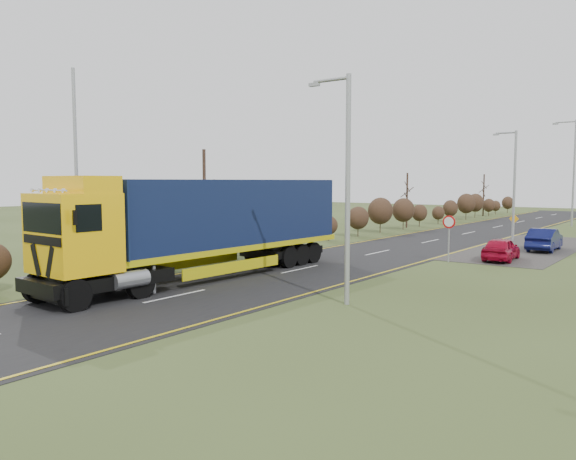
# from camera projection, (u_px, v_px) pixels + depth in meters

# --- Properties ---
(ground) EXTENTS (160.00, 160.00, 0.00)m
(ground) POSITION_uv_depth(u_px,v_px,m) (246.00, 281.00, 24.15)
(ground) COLOR #35411B
(ground) RESTS_ON ground
(road) EXTENTS (8.00, 120.00, 0.02)m
(road) POSITION_uv_depth(u_px,v_px,m) (361.00, 256.00, 32.12)
(road) COLOR black
(road) RESTS_ON ground
(layby) EXTENTS (6.00, 18.00, 0.02)m
(layby) POSITION_uv_depth(u_px,v_px,m) (526.00, 248.00, 36.21)
(layby) COLOR #2B2926
(layby) RESTS_ON ground
(lane_markings) EXTENTS (7.52, 116.00, 0.01)m
(lane_markings) POSITION_uv_depth(u_px,v_px,m) (358.00, 257.00, 31.88)
(lane_markings) COLOR gold
(lane_markings) RESTS_ON road
(hedgerow) EXTENTS (2.24, 102.04, 6.05)m
(hedgerow) POSITION_uv_depth(u_px,v_px,m) (257.00, 226.00, 33.89)
(hedgerow) COLOR black
(hedgerow) RESTS_ON ground
(lorry) EXTENTS (3.14, 16.20, 4.49)m
(lorry) POSITION_uv_depth(u_px,v_px,m) (208.00, 221.00, 24.80)
(lorry) COLOR black
(lorry) RESTS_ON ground
(car_red_hatchback) EXTENTS (1.76, 3.80, 1.26)m
(car_red_hatchback) POSITION_uv_depth(u_px,v_px,m) (501.00, 249.00, 30.38)
(car_red_hatchback) COLOR #A00823
(car_red_hatchback) RESTS_ON ground
(car_blue_sedan) EXTENTS (1.60, 4.25, 1.38)m
(car_blue_sedan) POSITION_uv_depth(u_px,v_px,m) (544.00, 240.00, 34.67)
(car_blue_sedan) COLOR #0B0F3E
(car_blue_sedan) RESTS_ON ground
(streetlight_near) EXTENTS (1.70, 0.18, 7.94)m
(streetlight_near) POSITION_uv_depth(u_px,v_px,m) (346.00, 180.00, 19.34)
(streetlight_near) COLOR #9A9D9F
(streetlight_near) RESTS_ON ground
(streetlight_mid) EXTENTS (1.69, 0.18, 7.89)m
(streetlight_mid) POSITION_uv_depth(u_px,v_px,m) (513.00, 181.00, 40.13)
(streetlight_mid) COLOR #9A9D9F
(streetlight_mid) RESTS_ON ground
(streetlight_far) EXTENTS (2.13, 0.20, 10.07)m
(streetlight_far) POSITION_uv_depth(u_px,v_px,m) (572.00, 168.00, 53.13)
(streetlight_far) COLOR #9A9D9F
(streetlight_far) RESTS_ON ground
(left_pole) EXTENTS (0.16, 0.16, 9.34)m
(left_pole) POSITION_uv_depth(u_px,v_px,m) (76.00, 173.00, 25.37)
(left_pole) COLOR #9A9D9F
(left_pole) RESTS_ON ground
(speed_sign) EXTENTS (0.69, 0.10, 2.50)m
(speed_sign) POSITION_uv_depth(u_px,v_px,m) (449.00, 229.00, 29.73)
(speed_sign) COLOR #9A9D9F
(speed_sign) RESTS_ON ground
(warning_board) EXTENTS (0.70, 0.11, 1.85)m
(warning_board) POSITION_uv_depth(u_px,v_px,m) (514.00, 224.00, 41.98)
(warning_board) COLOR #9A9D9F
(warning_board) RESTS_ON ground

